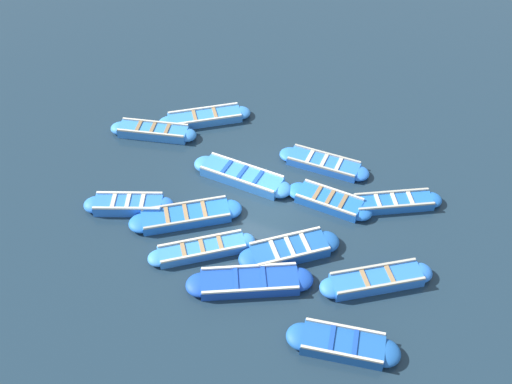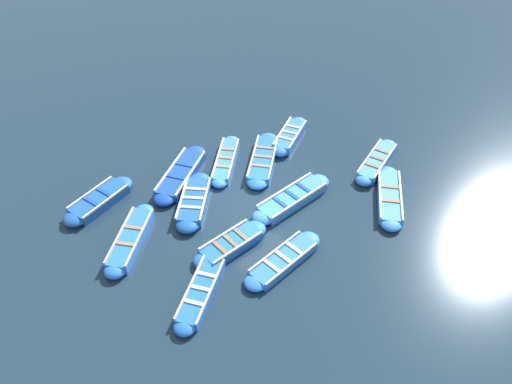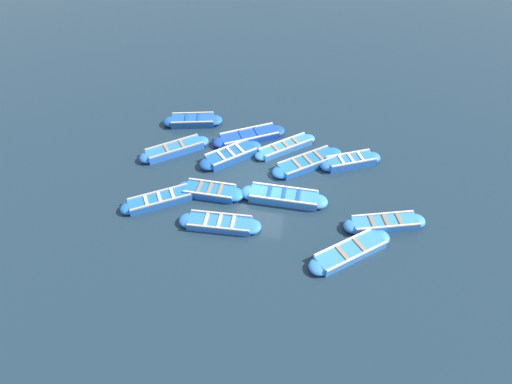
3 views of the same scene
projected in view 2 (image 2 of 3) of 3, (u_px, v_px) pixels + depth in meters
ground_plane at (254, 205)px, 20.05m from camera, size 120.00×120.00×0.00m
boat_bow_out at (283, 260)px, 17.70m from camera, size 0.92×3.58×0.37m
boat_alongside at (130, 239)px, 18.39m from camera, size 2.80×3.49×0.45m
boat_tucked at (390, 197)px, 20.14m from camera, size 2.98×3.60×0.39m
boat_mid_row at (226, 161)px, 21.90m from camera, size 2.78×3.28×0.37m
boat_outer_left at (99, 201)px, 19.93m from camera, size 1.52×3.44×0.46m
boat_drifting at (292, 199)px, 20.03m from camera, size 1.09×4.03×0.45m
boat_far_corner at (194, 201)px, 19.91m from camera, size 2.97×3.25×0.45m
boat_stern_in at (181, 174)px, 21.17m from camera, size 2.69×4.01×0.43m
boat_end_of_row at (290, 136)px, 23.19m from camera, size 1.96×3.25×0.46m
boat_broadside at (201, 291)px, 16.69m from camera, size 2.41×3.46×0.39m
boat_near_quay at (263, 160)px, 21.93m from camera, size 3.08×3.75×0.40m
boat_centre at (377, 162)px, 21.78m from camera, size 1.61×3.64×0.44m
boat_outer_right at (231, 244)px, 18.23m from camera, size 1.05×3.24×0.41m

